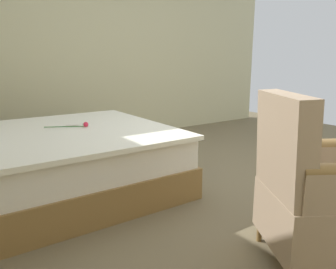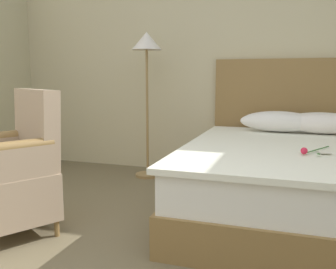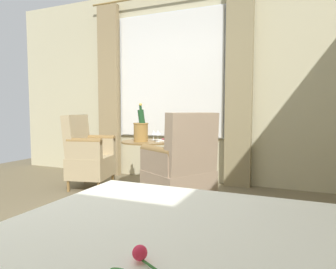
{
  "view_description": "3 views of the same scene",
  "coord_description": "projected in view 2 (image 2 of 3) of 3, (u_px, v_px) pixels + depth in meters",
  "views": [
    {
      "loc": [
        -2.11,
        2.45,
        1.22
      ],
      "look_at": [
        -0.3,
        1.2,
        0.72
      ],
      "focal_mm": 35.0,
      "sensor_mm": 36.0,
      "label": 1
    },
    {
      "loc": [
        0.77,
        -1.39,
        1.13
      ],
      "look_at": [
        -0.09,
        1.2,
        0.71
      ],
      "focal_mm": 40.0,
      "sensor_mm": 36.0,
      "label": 2
    },
    {
      "loc": [
        1.65,
        1.78,
        1.06
      ],
      "look_at": [
        -0.48,
        0.87,
        0.87
      ],
      "focal_mm": 32.0,
      "sensor_mm": 36.0,
      "label": 3
    }
  ],
  "objects": [
    {
      "name": "wall_headboard_side",
      "position": [
        224.0,
        47.0,
        4.26
      ],
      "size": [
        5.37,
        0.12,
        2.92
      ],
      "color": "beige",
      "rests_on": "ground"
    },
    {
      "name": "bed",
      "position": [
        299.0,
        172.0,
        3.11
      ],
      "size": [
        1.83,
        2.26,
        1.32
      ],
      "color": "olive",
      "rests_on": "ground"
    },
    {
      "name": "floor_lamp_brass",
      "position": [
        147.0,
        58.0,
        4.1
      ],
      "size": [
        0.33,
        0.33,
        1.61
      ],
      "color": "#9B7949",
      "rests_on": "ground"
    },
    {
      "name": "armchair_by_window",
      "position": [
        16.0,
        173.0,
        2.7
      ],
      "size": [
        0.78,
        0.76,
        1.04
      ],
      "color": "olive",
      "rests_on": "ground"
    }
  ]
}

